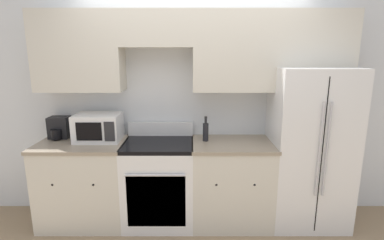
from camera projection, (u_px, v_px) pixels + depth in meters
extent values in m
plane|color=#937A5B|center=(192.00, 236.00, 3.13)|extent=(12.00, 12.00, 0.00)
cube|color=silver|center=(192.00, 103.00, 3.48)|extent=(8.00, 0.06, 2.60)
cube|color=beige|center=(77.00, 52.00, 3.16)|extent=(0.91, 0.33, 0.83)
cube|color=beige|center=(155.00, 29.00, 3.11)|extent=(0.75, 0.33, 0.37)
cube|color=beige|center=(270.00, 52.00, 3.17)|extent=(1.68, 0.33, 0.83)
cube|color=beige|center=(83.00, 184.00, 3.33)|extent=(0.91, 0.62, 0.89)
cube|color=gray|center=(80.00, 144.00, 3.22)|extent=(0.94, 0.64, 0.03)
sphere|color=black|center=(51.00, 185.00, 3.00)|extent=(0.03, 0.03, 0.03)
sphere|color=black|center=(92.00, 185.00, 3.00)|extent=(0.03, 0.03, 0.03)
cube|color=beige|center=(230.00, 184.00, 3.33)|extent=(0.85, 0.62, 0.89)
cube|color=gray|center=(231.00, 144.00, 3.23)|extent=(0.88, 0.64, 0.03)
sphere|color=black|center=(215.00, 185.00, 3.01)|extent=(0.03, 0.03, 0.03)
sphere|color=black|center=(253.00, 185.00, 3.01)|extent=(0.03, 0.03, 0.03)
cube|color=white|center=(158.00, 184.00, 3.33)|extent=(0.75, 0.62, 0.89)
cube|color=black|center=(155.00, 201.00, 3.04)|extent=(0.60, 0.01, 0.57)
cube|color=black|center=(157.00, 144.00, 3.23)|extent=(0.75, 0.62, 0.04)
cube|color=white|center=(159.00, 129.00, 3.48)|extent=(0.75, 0.04, 0.16)
cylinder|color=silver|center=(154.00, 175.00, 2.95)|extent=(0.60, 0.02, 0.02)
cube|color=white|center=(306.00, 147.00, 3.29)|extent=(0.82, 0.72, 1.73)
cube|color=black|center=(320.00, 158.00, 2.95)|extent=(0.01, 0.01, 1.59)
cylinder|color=#B7B7BC|center=(318.00, 150.00, 2.90)|extent=(0.02, 0.02, 0.95)
cylinder|color=#B7B7BC|center=(325.00, 150.00, 2.90)|extent=(0.02, 0.02, 0.95)
cube|color=white|center=(97.00, 127.00, 3.28)|extent=(0.48, 0.36, 0.30)
cube|color=black|center=(87.00, 132.00, 3.10)|extent=(0.27, 0.01, 0.19)
cube|color=#262628|center=(108.00, 132.00, 3.10)|extent=(0.11, 0.01, 0.21)
cylinder|color=black|center=(204.00, 132.00, 3.27)|extent=(0.06, 0.06, 0.20)
cylinder|color=black|center=(204.00, 121.00, 3.24)|extent=(0.03, 0.03, 0.05)
cylinder|color=black|center=(204.00, 117.00, 3.23)|extent=(0.03, 0.03, 0.02)
cube|color=black|center=(58.00, 127.00, 3.38)|extent=(0.22, 0.17, 0.24)
cylinder|color=black|center=(55.00, 134.00, 3.30)|extent=(0.12, 0.12, 0.11)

